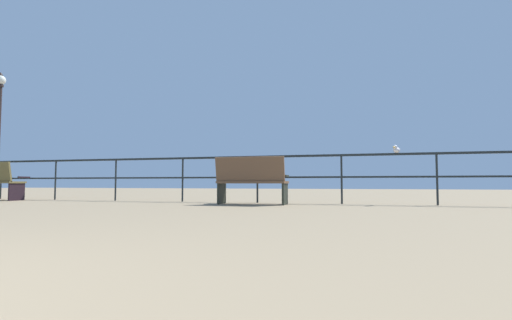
{
  "coord_description": "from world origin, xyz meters",
  "views": [
    {
      "loc": [
        2.42,
        -0.1,
        0.46
      ],
      "look_at": [
        0.11,
        8.05,
        0.97
      ],
      "focal_mm": 26.74,
      "sensor_mm": 36.0,
      "label": 1
    }
  ],
  "objects": [
    {
      "name": "bench_near_left",
      "position": [
        0.08,
        7.77,
        0.55
      ],
      "size": [
        1.52,
        0.69,
        1.02
      ],
      "color": "brown",
      "rests_on": "ground_plane"
    },
    {
      "name": "pier_railing",
      "position": [
        -0.0,
        8.55,
        0.81
      ],
      "size": [
        19.46,
        0.05,
        1.11
      ],
      "color": "#1F2527",
      "rests_on": "ground_plane"
    },
    {
      "name": "seagull_on_rail",
      "position": [
        3.1,
        8.53,
        1.18
      ],
      "size": [
        0.21,
        0.35,
        0.17
      ],
      "color": "silver",
      "rests_on": "pier_railing"
    }
  ]
}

